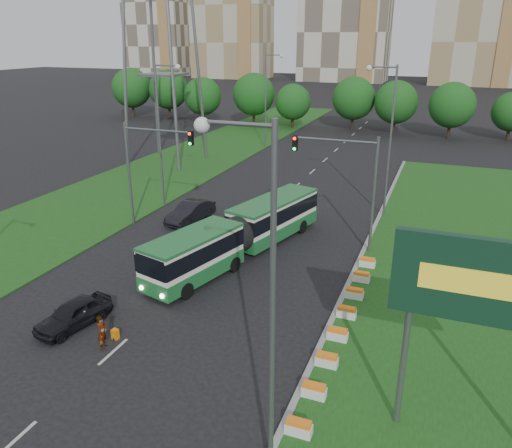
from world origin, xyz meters
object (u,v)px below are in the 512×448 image
at_px(pedestrian, 102,332).
at_px(articulated_bus, 238,233).
at_px(traffic_mast_left, 146,159).
at_px(traffic_mast_median, 350,175).
at_px(billboard, 485,292).
at_px(car_left_far, 190,212).
at_px(shopping_trolley, 115,334).
at_px(car_left_near, 73,314).

bearing_deg(pedestrian, articulated_bus, -23.13).
bearing_deg(articulated_bus, traffic_mast_left, 178.12).
xyz_separation_m(traffic_mast_median, traffic_mast_left, (-15.16, -1.00, 0.00)).
distance_m(billboard, car_left_far, 27.04).
xyz_separation_m(car_left_far, shopping_trolley, (4.46, -16.17, -0.53)).
height_order(articulated_bus, car_left_near, articulated_bus).
relative_size(billboard, shopping_trolley, 14.97).
xyz_separation_m(traffic_mast_median, articulated_bus, (-6.59, -3.61, -3.73)).
bearing_deg(billboard, car_left_near, 176.36).
bearing_deg(billboard, shopping_trolley, 176.59).
bearing_deg(billboard, traffic_mast_left, 146.45).
height_order(traffic_mast_left, car_left_near, traffic_mast_left).
bearing_deg(car_left_far, shopping_trolley, -65.99).
relative_size(car_left_near, pedestrian, 2.39).
bearing_deg(billboard, articulated_bus, 138.60).
xyz_separation_m(pedestrian, shopping_trolley, (0.08, 0.81, -0.59)).
distance_m(traffic_mast_left, car_left_far, 5.55).
bearing_deg(traffic_mast_left, car_left_near, -73.19).
bearing_deg(traffic_mast_left, car_left_far, 41.44).
bearing_deg(billboard, car_left_far, 139.80).
height_order(car_left_near, pedestrian, pedestrian).
xyz_separation_m(car_left_near, shopping_trolley, (2.67, -0.23, -0.44)).
height_order(traffic_mast_median, car_left_near, traffic_mast_median).
xyz_separation_m(traffic_mast_median, car_left_far, (-12.77, 1.10, -4.55)).
xyz_separation_m(articulated_bus, car_left_near, (-4.39, -11.22, -0.92)).
bearing_deg(car_left_far, articulated_bus, -28.72).
bearing_deg(car_left_near, traffic_mast_median, 66.20).
bearing_deg(car_left_far, traffic_mast_left, -129.98).
height_order(traffic_mast_left, articulated_bus, traffic_mast_left).
relative_size(articulated_bus, pedestrian, 9.34).
bearing_deg(traffic_mast_median, shopping_trolley, -118.89).
height_order(car_left_near, car_left_far, car_left_far).
relative_size(traffic_mast_left, articulated_bus, 0.50).
relative_size(traffic_mast_left, pedestrian, 4.65).
bearing_deg(car_left_far, traffic_mast_median, 3.63).
xyz_separation_m(traffic_mast_left, car_left_far, (2.38, 2.10, -4.55)).
relative_size(billboard, traffic_mast_left, 1.00).
distance_m(traffic_mast_left, shopping_trolley, 16.45).
bearing_deg(traffic_mast_left, articulated_bus, -16.92).
distance_m(traffic_mast_median, car_left_near, 19.03).
height_order(billboard, traffic_mast_median, same).
xyz_separation_m(billboard, articulated_bus, (-14.06, 12.40, -4.54)).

